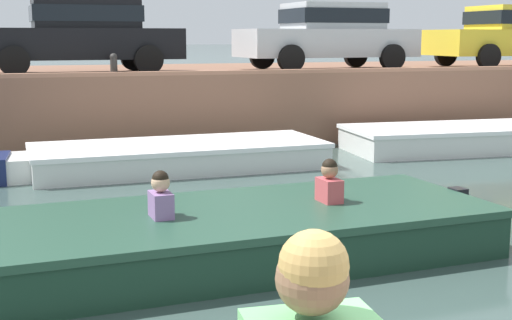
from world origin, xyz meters
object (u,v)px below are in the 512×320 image
boat_moored_central_white (166,157)px  car_left_inner_black (81,33)px  motorboat_passing (213,237)px  car_centre_silver (329,33)px  boat_moored_east_white (489,137)px  mooring_bollard_mid (114,64)px

boat_moored_central_white → car_left_inner_black: size_ratio=1.43×
motorboat_passing → car_centre_silver: 10.27m
boat_moored_central_white → car_left_inner_black: (-1.13, 3.32, 2.18)m
boat_moored_east_white → mooring_bollard_mid: bearing=166.3°
motorboat_passing → mooring_bollard_mid: bearing=90.8°
boat_moored_east_white → boat_moored_central_white: bearing=-177.9°
motorboat_passing → mooring_bollard_mid: (-0.10, 7.44, 1.54)m
boat_moored_central_white → car_left_inner_black: car_left_inner_black is taller
motorboat_passing → car_centre_silver: (5.06, 8.67, 2.15)m
boat_moored_east_white → motorboat_passing: (-7.42, -5.61, 0.02)m
car_left_inner_black → mooring_bollard_mid: size_ratio=9.71×
boat_moored_central_white → mooring_bollard_mid: (-0.61, 2.09, 1.57)m
boat_moored_central_white → mooring_bollard_mid: 2.68m
motorboat_passing → mooring_bollard_mid: size_ratio=15.13×
mooring_bollard_mid → boat_moored_central_white: bearing=-73.7°
boat_moored_east_white → motorboat_passing: 9.30m
boat_moored_central_white → car_centre_silver: size_ratio=1.48×
boat_moored_central_white → car_left_inner_black: 4.13m
boat_moored_east_white → car_centre_silver: size_ratio=1.59×
motorboat_passing → car_left_inner_black: size_ratio=1.56×
car_centre_silver → boat_moored_east_white: bearing=-52.4°
boat_moored_east_white → car_centre_silver: (-2.36, 3.07, 2.16)m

